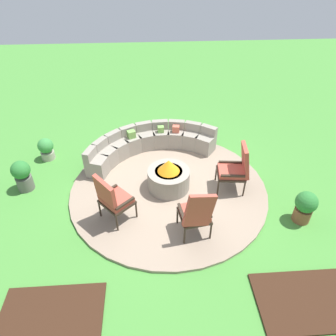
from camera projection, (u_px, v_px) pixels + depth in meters
ground_plane at (169, 189)px, 6.98m from camera, size 24.00×24.00×0.00m
patio_circle at (169, 188)px, 6.96m from camera, size 4.41×4.41×0.06m
mulch_bed_left at (51, 318)px, 4.62m from camera, size 1.58×1.05×0.04m
mulch_bed_right at (306, 301)px, 4.83m from camera, size 1.58×1.05×0.04m
fire_pit at (169, 177)px, 6.77m from camera, size 0.94×0.94×0.74m
curved_stone_bench at (149, 144)px, 7.86m from camera, size 3.28×1.66×0.67m
lounge_chair_front_left at (112, 198)px, 5.83m from camera, size 0.78×0.82×1.12m
lounge_chair_front_right at (196, 213)px, 5.52m from camera, size 0.65×0.65×1.14m
lounge_chair_back_left at (236, 168)px, 6.58m from camera, size 0.71×0.61×1.13m
potted_plant_0 at (22, 175)px, 6.75m from camera, size 0.41×0.41×0.74m
potted_plant_1 at (305, 206)px, 5.99m from camera, size 0.43×0.43×0.71m
potted_plant_2 at (46, 148)px, 7.74m from camera, size 0.38×0.38×0.58m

